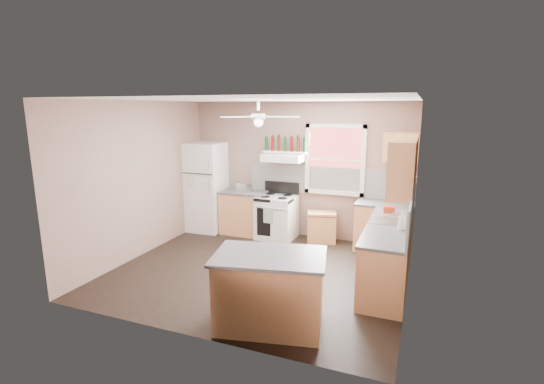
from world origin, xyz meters
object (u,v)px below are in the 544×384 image
at_px(toaster, 244,187).
at_px(cart, 321,229).
at_px(island, 270,292).
at_px(refrigerator, 205,187).
at_px(stove, 277,217).

height_order(toaster, cart, toaster).
bearing_deg(island, refrigerator, 119.12).
relative_size(stove, island, 0.70).
bearing_deg(toaster, cart, 18.98).
height_order(refrigerator, toaster, refrigerator).
relative_size(cart, island, 0.44).
bearing_deg(island, stove, 97.27).
height_order(stove, island, same).
bearing_deg(cart, island, -103.56).
xyz_separation_m(toaster, stove, (0.72, 0.00, -0.56)).
distance_m(refrigerator, toaster, 0.91).
distance_m(refrigerator, cart, 2.61).
bearing_deg(refrigerator, island, -51.00).
bearing_deg(stove, refrigerator, -178.38).
distance_m(toaster, island, 3.61).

